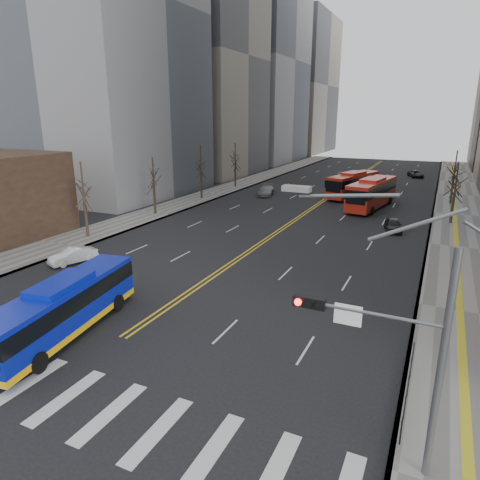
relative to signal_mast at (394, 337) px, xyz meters
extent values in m
plane|color=black|center=(-13.77, -2.00, -4.86)|extent=(220.00, 220.00, 0.00)
cube|color=slate|center=(3.73, 43.00, -4.78)|extent=(7.00, 130.00, 0.15)
cube|color=slate|center=(-30.27, 43.00, -4.78)|extent=(5.00, 130.00, 0.15)
cube|color=silver|center=(-14.95, -2.00, -4.85)|extent=(0.70, 4.00, 0.01)
cube|color=silver|center=(-12.58, -2.00, -4.85)|extent=(0.70, 4.00, 0.01)
cube|color=silver|center=(-10.22, -2.00, -4.85)|extent=(0.70, 4.00, 0.01)
cube|color=silver|center=(-7.86, -2.00, -4.85)|extent=(0.70, 4.00, 0.01)
cube|color=silver|center=(-5.49, -2.00, -4.85)|extent=(0.70, 4.00, 0.01)
cube|color=silver|center=(-3.13, -2.00, -4.85)|extent=(0.70, 4.00, 0.01)
cube|color=gold|center=(-13.97, 53.00, -4.85)|extent=(0.15, 100.00, 0.01)
cube|color=gold|center=(-13.57, 53.00, -4.85)|extent=(0.15, 100.00, 0.01)
cube|color=gray|center=(-44.77, 38.00, 21.14)|extent=(22.00, 24.00, 52.00)
cube|color=gray|center=(-44.77, 64.00, 17.14)|extent=(22.00, 22.00, 44.00)
cube|color=gray|center=(-43.77, 91.00, 19.14)|extent=(20.00, 26.00, 48.00)
cube|color=gray|center=(-42.77, 123.00, 15.14)|extent=(18.00, 30.00, 40.00)
cylinder|color=slate|center=(1.43, 0.00, -0.86)|extent=(0.24, 0.24, 8.00)
cylinder|color=slate|center=(-0.82, 0.00, 0.64)|extent=(4.50, 0.12, 0.12)
cube|color=black|center=(-2.77, 0.00, 0.64)|extent=(1.10, 0.28, 0.38)
cylinder|color=#FF190C|center=(-3.12, -0.16, 0.64)|extent=(0.24, 0.08, 0.24)
cylinder|color=black|center=(-2.77, -0.16, 0.64)|extent=(0.24, 0.08, 0.24)
cylinder|color=black|center=(-2.42, -0.16, 0.64)|extent=(0.24, 0.08, 0.24)
cube|color=white|center=(-1.47, 0.00, 0.44)|extent=(0.90, 0.06, 0.70)
cube|color=#999993|center=(-3.37, 0.00, 4.44)|extent=(0.90, 0.35, 0.18)
cube|color=black|center=(0.53, 4.00, -3.71)|extent=(0.04, 6.00, 0.04)
cylinder|color=black|center=(0.53, 1.00, -4.21)|extent=(0.06, 0.06, 1.00)
cylinder|color=black|center=(0.53, 2.50, -4.21)|extent=(0.06, 0.06, 1.00)
cylinder|color=black|center=(0.53, 4.00, -4.21)|extent=(0.06, 0.06, 1.00)
cylinder|color=black|center=(0.53, 5.50, -4.21)|extent=(0.06, 0.06, 1.00)
cylinder|color=black|center=(0.53, 7.00, -4.21)|extent=(0.06, 0.06, 1.00)
cylinder|color=#2D241B|center=(-29.77, 17.00, -2.91)|extent=(0.28, 0.28, 3.90)
cylinder|color=#2D241B|center=(-29.77, 28.00, -3.06)|extent=(0.28, 0.28, 3.60)
cylinder|color=#2D241B|center=(-29.77, 39.00, -2.86)|extent=(0.28, 0.28, 4.00)
cylinder|color=#2D241B|center=(-29.77, 50.00, -2.96)|extent=(0.28, 0.28, 3.80)
cylinder|color=#2D241B|center=(2.23, 38.00, -3.11)|extent=(0.28, 0.28, 3.50)
cylinder|color=#2D241B|center=(2.23, 50.00, -2.98)|extent=(0.28, 0.28, 3.75)
cube|color=#0B1AAA|center=(-16.77, 2.00, -3.26)|extent=(3.95, 10.89, 2.49)
cube|color=black|center=(-16.77, 2.00, -2.74)|extent=(4.01, 10.91, 0.91)
cube|color=#0B1AAA|center=(-16.77, 2.00, -1.91)|extent=(2.37, 3.97, 0.40)
cube|color=#FFB90D|center=(-16.77, 2.00, -4.31)|extent=(4.01, 10.91, 0.35)
cylinder|color=black|center=(-17.31, -1.55, -4.36)|extent=(0.46, 1.04, 1.00)
cylinder|color=black|center=(-15.12, -1.18, -4.36)|extent=(0.46, 1.04, 1.00)
cylinder|color=black|center=(-18.43, 5.19, -4.36)|extent=(0.46, 1.04, 1.00)
cylinder|color=black|center=(-16.24, 5.55, -4.36)|extent=(0.46, 1.04, 1.00)
cube|color=red|center=(-7.04, 42.96, -2.92)|extent=(4.54, 12.42, 3.18)
cube|color=black|center=(-7.04, 42.96, -2.32)|extent=(4.60, 12.45, 1.13)
cube|color=red|center=(-7.04, 42.96, -1.22)|extent=(2.82, 4.53, 0.40)
cylinder|color=black|center=(-8.98, 39.32, -4.36)|extent=(0.45, 1.03, 1.00)
cylinder|color=black|center=(-6.25, 38.91, -4.36)|extent=(0.45, 1.03, 1.00)
cylinder|color=black|center=(-7.82, 47.01, -4.36)|extent=(0.45, 1.03, 1.00)
cylinder|color=black|center=(-5.09, 46.60, -4.36)|extent=(0.45, 1.03, 1.00)
cube|color=red|center=(-10.71, 49.79, -3.02)|extent=(5.68, 11.71, 2.98)
cube|color=black|center=(-10.71, 49.79, -2.44)|extent=(5.74, 11.74, 1.06)
cube|color=red|center=(-10.71, 49.79, -1.43)|extent=(3.11, 4.42, 0.40)
cylinder|color=black|center=(-12.97, 46.64, -4.36)|extent=(0.57, 1.04, 1.00)
cylinder|color=black|center=(-10.48, 45.92, -4.36)|extent=(0.57, 1.04, 1.00)
cylinder|color=black|center=(-10.94, 53.67, -4.36)|extent=(0.57, 1.04, 1.00)
cylinder|color=black|center=(-8.44, 52.94, -4.36)|extent=(0.57, 1.04, 1.00)
imported|color=white|center=(-25.39, 10.90, -4.23)|extent=(2.53, 4.01, 1.25)
imported|color=black|center=(-3.15, 32.25, -4.20)|extent=(2.30, 4.08, 1.31)
imported|color=gray|center=(-22.57, 45.63, -4.14)|extent=(3.14, 5.30, 1.44)
imported|color=black|center=(-3.76, 75.35, -4.23)|extent=(3.51, 4.96, 1.26)
camera|label=1|loc=(0.74, -12.92, 6.70)|focal=32.00mm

